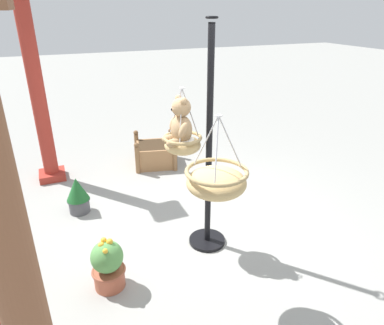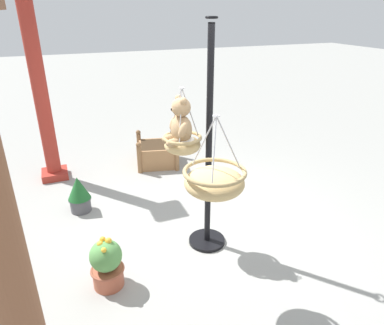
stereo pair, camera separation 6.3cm
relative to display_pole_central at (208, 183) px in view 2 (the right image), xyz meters
name	(u,v)px [view 2 (the right image)]	position (x,y,z in m)	size (l,w,h in m)	color
ground_plane	(197,232)	(0.22, 0.03, -0.81)	(40.00, 40.00, 0.00)	gray
display_pole_central	(208,183)	(0.00, 0.00, 0.00)	(0.44, 0.44, 2.56)	black
hanging_basket_with_teddy	(182,143)	(0.15, 0.25, 0.47)	(0.43, 0.43, 0.73)	tan
teddy_bear	(180,124)	(0.15, 0.27, 0.69)	(0.36, 0.33, 0.53)	tan
hanging_basket_left_high	(214,181)	(-0.80, 0.31, 0.47)	(0.55, 0.55, 0.72)	tan
greenhouse_pillar_left	(40,91)	(2.58, 1.68, 0.66)	(0.43, 0.43, 3.05)	#9E2D23
greenhouse_pillar_right	(19,315)	(-1.78, 1.78, 0.51)	(0.39, 0.39, 2.73)	brown
wooden_planter_box	(157,153)	(2.46, -0.10, -0.59)	(0.86, 0.87, 0.56)	#9E7047
potted_plant_flowering_red	(79,194)	(1.31, 1.37, -0.54)	(0.31, 0.31, 0.53)	#4C4C51
potted_plant_bushy_green	(107,264)	(-0.29, 1.24, -0.54)	(0.35, 0.35, 0.57)	#AD563D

